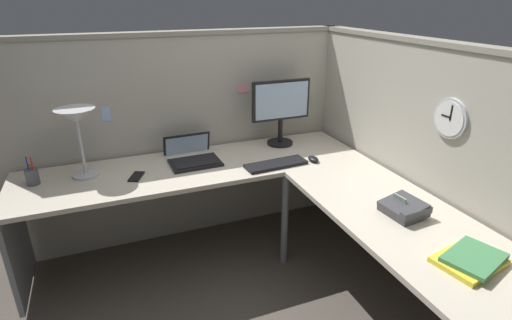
{
  "coord_description": "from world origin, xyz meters",
  "views": [
    {
      "loc": [
        -0.92,
        -2.01,
        1.81
      ],
      "look_at": [
        -0.01,
        0.29,
        0.78
      ],
      "focal_mm": 27.99,
      "sensor_mm": 36.0,
      "label": 1
    }
  ],
  "objects_px": {
    "keyboard": "(276,164)",
    "wall_clock": "(451,118)",
    "book_stack": "(471,260)",
    "laptop": "(192,156)",
    "computer_mouse": "(313,159)",
    "monitor": "(281,108)",
    "pen_cup": "(32,176)",
    "desk_lamp_dome": "(77,122)",
    "cell_phone": "(136,176)",
    "office_phone": "(404,209)"
  },
  "relations": [
    {
      "from": "office_phone",
      "to": "wall_clock",
      "type": "height_order",
      "value": "wall_clock"
    },
    {
      "from": "book_stack",
      "to": "laptop",
      "type": "bearing_deg",
      "value": 117.72
    },
    {
      "from": "keyboard",
      "to": "book_stack",
      "type": "height_order",
      "value": "book_stack"
    },
    {
      "from": "monitor",
      "to": "computer_mouse",
      "type": "xyz_separation_m",
      "value": [
        0.07,
        -0.4,
        -0.28
      ]
    },
    {
      "from": "computer_mouse",
      "to": "wall_clock",
      "type": "relative_size",
      "value": 0.47
    },
    {
      "from": "desk_lamp_dome",
      "to": "laptop",
      "type": "bearing_deg",
      "value": 2.03
    },
    {
      "from": "computer_mouse",
      "to": "desk_lamp_dome",
      "type": "bearing_deg",
      "value": 167.41
    },
    {
      "from": "office_phone",
      "to": "book_stack",
      "type": "distance_m",
      "value": 0.44
    },
    {
      "from": "desk_lamp_dome",
      "to": "cell_phone",
      "type": "relative_size",
      "value": 3.09
    },
    {
      "from": "computer_mouse",
      "to": "laptop",
      "type": "bearing_deg",
      "value": 155.55
    },
    {
      "from": "wall_clock",
      "to": "monitor",
      "type": "bearing_deg",
      "value": 113.24
    },
    {
      "from": "wall_clock",
      "to": "desk_lamp_dome",
      "type": "bearing_deg",
      "value": 151.01
    },
    {
      "from": "keyboard",
      "to": "pen_cup",
      "type": "relative_size",
      "value": 2.39
    },
    {
      "from": "pen_cup",
      "to": "book_stack",
      "type": "xyz_separation_m",
      "value": [
        1.85,
        -1.58,
        -0.03
      ]
    },
    {
      "from": "wall_clock",
      "to": "keyboard",
      "type": "bearing_deg",
      "value": 132.77
    },
    {
      "from": "laptop",
      "to": "office_phone",
      "type": "distance_m",
      "value": 1.47
    },
    {
      "from": "desk_lamp_dome",
      "to": "wall_clock",
      "type": "bearing_deg",
      "value": -28.99
    },
    {
      "from": "computer_mouse",
      "to": "desk_lamp_dome",
      "type": "distance_m",
      "value": 1.56
    },
    {
      "from": "keyboard",
      "to": "wall_clock",
      "type": "xyz_separation_m",
      "value": [
        0.69,
        -0.74,
        0.45
      ]
    },
    {
      "from": "laptop",
      "to": "pen_cup",
      "type": "xyz_separation_m",
      "value": [
        -1.0,
        -0.04,
        0.03
      ]
    },
    {
      "from": "book_stack",
      "to": "wall_clock",
      "type": "xyz_separation_m",
      "value": [
        0.34,
        0.55,
        0.44
      ]
    },
    {
      "from": "book_stack",
      "to": "computer_mouse",
      "type": "bearing_deg",
      "value": 93.14
    },
    {
      "from": "wall_clock",
      "to": "pen_cup",
      "type": "bearing_deg",
      "value": 154.82
    },
    {
      "from": "computer_mouse",
      "to": "book_stack",
      "type": "distance_m",
      "value": 1.27
    },
    {
      "from": "keyboard",
      "to": "book_stack",
      "type": "xyz_separation_m",
      "value": [
        0.34,
        -1.29,
        0.01
      ]
    },
    {
      "from": "laptop",
      "to": "wall_clock",
      "type": "distance_m",
      "value": 1.67
    },
    {
      "from": "desk_lamp_dome",
      "to": "pen_cup",
      "type": "relative_size",
      "value": 2.47
    },
    {
      "from": "keyboard",
      "to": "laptop",
      "type": "bearing_deg",
      "value": 143.25
    },
    {
      "from": "cell_phone",
      "to": "wall_clock",
      "type": "height_order",
      "value": "wall_clock"
    },
    {
      "from": "monitor",
      "to": "cell_phone",
      "type": "relative_size",
      "value": 3.47
    },
    {
      "from": "pen_cup",
      "to": "wall_clock",
      "type": "height_order",
      "value": "wall_clock"
    },
    {
      "from": "desk_lamp_dome",
      "to": "office_phone",
      "type": "distance_m",
      "value": 1.97
    },
    {
      "from": "computer_mouse",
      "to": "desk_lamp_dome",
      "type": "height_order",
      "value": "desk_lamp_dome"
    },
    {
      "from": "computer_mouse",
      "to": "book_stack",
      "type": "height_order",
      "value": "book_stack"
    },
    {
      "from": "laptop",
      "to": "wall_clock",
      "type": "xyz_separation_m",
      "value": [
        1.19,
        -1.07,
        0.44
      ]
    },
    {
      "from": "computer_mouse",
      "to": "pen_cup",
      "type": "xyz_separation_m",
      "value": [
        -1.78,
        0.31,
        0.04
      ]
    },
    {
      "from": "keyboard",
      "to": "computer_mouse",
      "type": "relative_size",
      "value": 4.13
    },
    {
      "from": "desk_lamp_dome",
      "to": "book_stack",
      "type": "bearing_deg",
      "value": -45.83
    },
    {
      "from": "monitor",
      "to": "pen_cup",
      "type": "relative_size",
      "value": 2.78
    },
    {
      "from": "cell_phone",
      "to": "book_stack",
      "type": "distance_m",
      "value": 1.91
    },
    {
      "from": "monitor",
      "to": "keyboard",
      "type": "xyz_separation_m",
      "value": [
        -0.21,
        -0.38,
        -0.28
      ]
    },
    {
      "from": "keyboard",
      "to": "computer_mouse",
      "type": "distance_m",
      "value": 0.28
    },
    {
      "from": "desk_lamp_dome",
      "to": "keyboard",
      "type": "bearing_deg",
      "value": -14.25
    },
    {
      "from": "computer_mouse",
      "to": "desk_lamp_dome",
      "type": "relative_size",
      "value": 0.23
    },
    {
      "from": "monitor",
      "to": "wall_clock",
      "type": "height_order",
      "value": "wall_clock"
    },
    {
      "from": "office_phone",
      "to": "monitor",
      "type": "bearing_deg",
      "value": 97.06
    },
    {
      "from": "laptop",
      "to": "pen_cup",
      "type": "height_order",
      "value": "pen_cup"
    },
    {
      "from": "keyboard",
      "to": "office_phone",
      "type": "height_order",
      "value": "office_phone"
    },
    {
      "from": "cell_phone",
      "to": "office_phone",
      "type": "relative_size",
      "value": 0.66
    },
    {
      "from": "monitor",
      "to": "desk_lamp_dome",
      "type": "relative_size",
      "value": 1.12
    }
  ]
}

